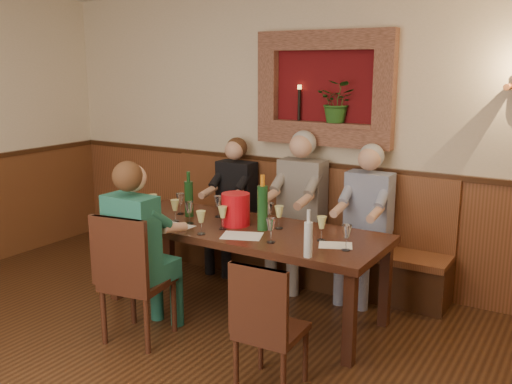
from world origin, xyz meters
TOP-DOWN VIEW (x-y plane):
  - room_shell at (0.00, 0.00)m, footprint 6.04×6.04m
  - wainscoting at (0.00, -0.00)m, footprint 6.02×6.02m
  - wall_niche at (0.24, 2.94)m, footprint 1.36×0.30m
  - dining_table at (0.00, 1.85)m, footprint 2.40×0.90m
  - bench at (0.00, 2.79)m, footprint 3.00×0.45m
  - chair_near_left at (-0.41, 1.01)m, footprint 0.51×0.51m
  - chair_near_right at (0.80, 0.94)m, footprint 0.41×0.41m
  - person_bench_left at (-0.67, 2.69)m, footprint 0.39×0.48m
  - person_bench_mid at (0.08, 2.69)m, footprint 0.44×0.54m
  - person_bench_right at (0.75, 2.69)m, footprint 0.41×0.50m
  - person_chair_front at (-0.42, 1.07)m, footprint 0.41×0.50m
  - spittoon_bucket at (-0.08, 1.87)m, footprint 0.30×0.30m
  - wine_bottle_green_a at (0.19, 1.86)m, footprint 0.11×0.11m
  - wine_bottle_green_b at (-0.59, 1.89)m, footprint 0.08×0.08m
  - water_bottle at (0.80, 1.45)m, footprint 0.07×0.07m
  - tasting_sheet_a at (-0.80, 1.64)m, footprint 0.27×0.21m
  - tasting_sheet_b at (0.13, 1.63)m, footprint 0.37×0.32m
  - tasting_sheet_c at (0.86, 1.79)m, footprint 0.30×0.26m
  - tasting_sheet_d at (-0.48, 1.57)m, footprint 0.28×0.20m
  - wine_glass_0 at (-0.89, 1.75)m, footprint 0.08×0.08m
  - wine_glass_1 at (-0.71, 1.91)m, footprint 0.08×0.08m
  - wine_glass_2 at (-0.59, 1.69)m, footprint 0.08×0.08m
  - wine_glass_3 at (-0.35, 2.00)m, footprint 0.08×0.08m
  - wine_glass_4 at (-0.10, 1.71)m, footprint 0.08×0.08m
  - wine_glass_5 at (0.28, 1.97)m, footprint 0.08×0.08m
  - wine_glass_6 at (0.41, 1.60)m, footprint 0.08×0.08m
  - wine_glass_7 at (0.72, 1.85)m, footprint 0.08×0.08m
  - wine_glass_8 at (0.97, 1.73)m, footprint 0.08×0.08m
  - wine_glass_9 at (-0.17, 1.50)m, footprint 0.08×0.08m
  - wine_glass_10 at (-0.44, 1.70)m, footprint 0.08×0.08m
  - wine_glass_11 at (0.16, 2.01)m, footprint 0.08×0.08m

SIDE VIEW (x-z plane):
  - chair_near_right at x=0.80m, z-range -0.19..0.70m
  - chair_near_left at x=-0.41m, z-range -0.21..0.80m
  - bench at x=0.00m, z-range -0.23..0.88m
  - person_bench_left at x=-0.67m, z-range -0.12..1.23m
  - person_bench_right at x=0.75m, z-range -0.12..1.27m
  - person_chair_front at x=-0.42m, z-range -0.12..1.27m
  - wainscoting at x=0.00m, z-range 0.01..1.16m
  - person_bench_mid at x=0.08m, z-range -0.12..1.34m
  - dining_table at x=0.00m, z-range 0.30..1.05m
  - tasting_sheet_a at x=-0.80m, z-range 0.75..0.75m
  - tasting_sheet_b at x=0.13m, z-range 0.75..0.75m
  - tasting_sheet_c at x=0.86m, z-range 0.75..0.75m
  - tasting_sheet_d at x=-0.48m, z-range 0.75..0.75m
  - wine_glass_0 at x=-0.89m, z-range 0.75..0.94m
  - wine_glass_1 at x=-0.71m, z-range 0.75..0.94m
  - wine_glass_2 at x=-0.59m, z-range 0.75..0.94m
  - wine_glass_3 at x=-0.35m, z-range 0.75..0.94m
  - wine_glass_4 at x=-0.10m, z-range 0.75..0.94m
  - wine_glass_5 at x=0.28m, z-range 0.75..0.94m
  - wine_glass_6 at x=0.41m, z-range 0.75..0.94m
  - wine_glass_7 at x=0.72m, z-range 0.75..0.94m
  - wine_glass_8 at x=0.97m, z-range 0.75..0.94m
  - wine_glass_9 at x=-0.17m, z-range 0.75..0.94m
  - wine_glass_10 at x=-0.44m, z-range 0.75..0.94m
  - wine_glass_11 at x=0.16m, z-range 0.75..0.94m
  - spittoon_bucket at x=-0.08m, z-range 0.75..1.02m
  - water_bottle at x=0.80m, z-range 0.72..1.06m
  - wine_bottle_green_b at x=-0.59m, z-range 0.71..1.12m
  - wine_bottle_green_a at x=0.19m, z-range 0.71..1.17m
  - wall_niche at x=0.24m, z-range 1.28..2.34m
  - room_shell at x=0.00m, z-range 0.48..3.30m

